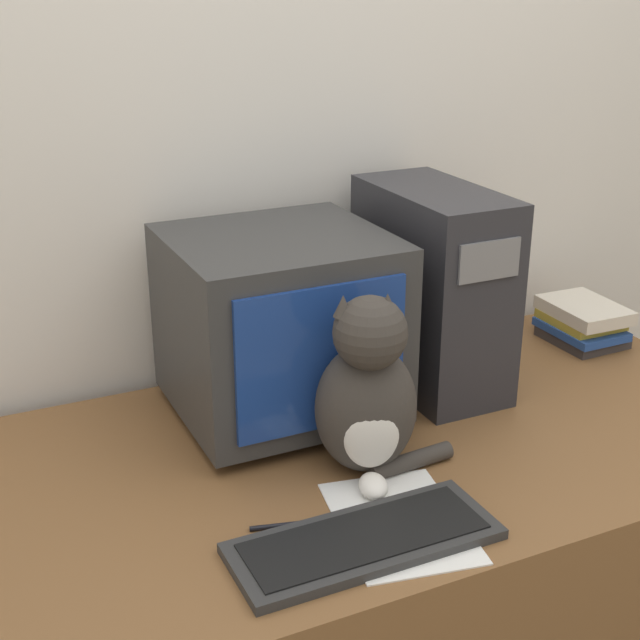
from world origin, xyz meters
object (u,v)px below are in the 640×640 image
(crt_monitor, at_px, (280,325))
(book_stack, at_px, (582,322))
(pen, at_px, (293,524))
(computer_tower, at_px, (432,288))
(cat, at_px, (368,395))
(keyboard, at_px, (364,541))

(crt_monitor, distance_m, book_stack, 0.85)
(crt_monitor, relative_size, pen, 2.90)
(computer_tower, bearing_deg, crt_monitor, -178.88)
(cat, xyz_separation_m, pen, (-0.20, -0.11, -0.15))
(computer_tower, height_order, keyboard, computer_tower)
(keyboard, xyz_separation_m, pen, (-0.08, 0.10, -0.01))
(cat, bearing_deg, keyboard, -100.20)
(book_stack, xyz_separation_m, pen, (-0.98, -0.42, -0.05))
(crt_monitor, relative_size, keyboard, 0.95)
(computer_tower, xyz_separation_m, book_stack, (0.47, 0.02, -0.17))
(keyboard, relative_size, cat, 1.25)
(book_stack, distance_m, pen, 1.07)
(pen, bearing_deg, cat, 28.51)
(computer_tower, height_order, cat, computer_tower)
(cat, distance_m, pen, 0.27)
(keyboard, bearing_deg, cat, 61.18)
(crt_monitor, bearing_deg, computer_tower, 1.12)
(computer_tower, distance_m, pen, 0.68)
(crt_monitor, bearing_deg, cat, -79.31)
(computer_tower, bearing_deg, keyboard, -130.72)
(computer_tower, relative_size, cat, 1.24)
(computer_tower, relative_size, book_stack, 2.08)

